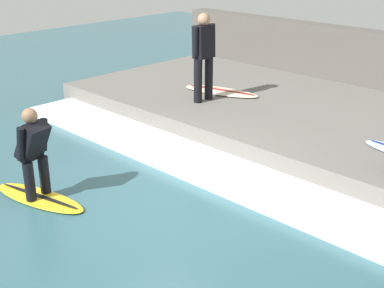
% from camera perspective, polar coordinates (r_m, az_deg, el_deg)
% --- Properties ---
extents(ground_plane, '(28.00, 28.00, 0.00)m').
position_cam_1_polar(ground_plane, '(7.70, -3.22, -6.06)').
color(ground_plane, '#335B66').
extents(concrete_ledge, '(4.40, 10.20, 0.43)m').
position_cam_1_polar(concrete_ledge, '(10.42, 12.76, 2.30)').
color(concrete_ledge, '#66635E').
rests_on(concrete_ledge, ground_plane).
extents(back_wall, '(0.50, 10.71, 1.61)m').
position_cam_1_polar(back_wall, '(12.35, 19.13, 7.50)').
color(back_wall, '#544F49').
rests_on(back_wall, ground_plane).
extents(wave_foam_crest, '(1.01, 9.69, 0.16)m').
position_cam_1_polar(wave_foam_crest, '(8.43, 2.78, -2.89)').
color(wave_foam_crest, white).
rests_on(wave_foam_crest, ground_plane).
extents(surfboard_riding, '(0.83, 1.70, 0.07)m').
position_cam_1_polar(surfboard_riding, '(8.01, -15.98, -5.52)').
color(surfboard_riding, yellow).
rests_on(surfboard_riding, ground_plane).
extents(surfer_riding, '(0.51, 0.50, 1.32)m').
position_cam_1_polar(surfer_riding, '(7.70, -16.55, -0.50)').
color(surfer_riding, black).
rests_on(surfer_riding, surfboard_riding).
extents(surfer_waiting_near, '(0.58, 0.26, 1.72)m').
position_cam_1_polar(surfer_waiting_near, '(10.52, 1.25, 9.73)').
color(surfer_waiting_near, black).
rests_on(surfer_waiting_near, concrete_ledge).
extents(surfboard_waiting_near, '(0.96, 1.78, 0.07)m').
position_cam_1_polar(surfboard_waiting_near, '(11.32, 3.11, 5.66)').
color(surfboard_waiting_near, beige).
rests_on(surfboard_waiting_near, concrete_ledge).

